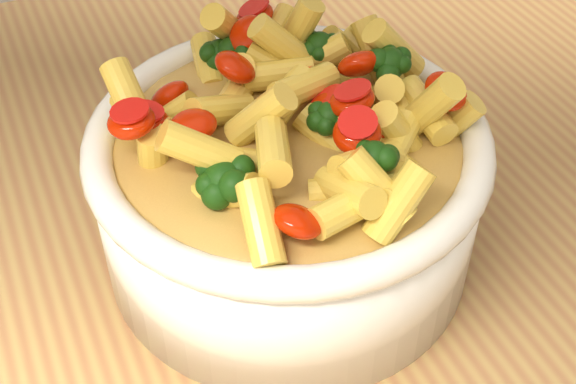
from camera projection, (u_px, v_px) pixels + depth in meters
name	position (u px, v px, depth m)	size (l,w,h in m)	color
table	(261.00, 317.00, 0.65)	(1.20, 0.80, 0.90)	#B2894C
serving_bowl	(288.00, 190.00, 0.52)	(0.25, 0.25, 0.11)	white
pasta_salad	(288.00, 107.00, 0.48)	(0.20, 0.20, 0.05)	#F5D44D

